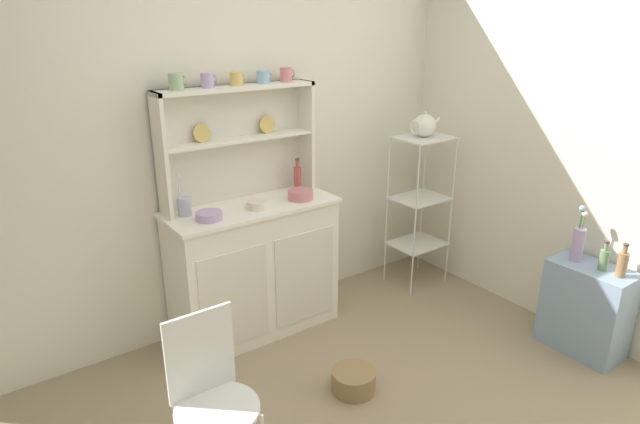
{
  "coord_description": "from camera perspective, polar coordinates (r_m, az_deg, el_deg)",
  "views": [
    {
      "loc": [
        -1.62,
        -1.45,
        1.99
      ],
      "look_at": [
        0.24,
        1.12,
        0.84
      ],
      "focal_mm": 30.14,
      "sensor_mm": 36.0,
      "label": 1
    }
  ],
  "objects": [
    {
      "name": "floor_basket",
      "position": [
        3.18,
        3.58,
        -17.43
      ],
      "size": [
        0.25,
        0.25,
        0.12
      ],
      "primitive_type": "cylinder",
      "color": "#93754C",
      "rests_on": "ground"
    },
    {
      "name": "utensil_jar",
      "position": [
        3.27,
        -14.22,
        0.66
      ],
      "size": [
        0.08,
        0.08,
        0.25
      ],
      "color": "#B2B7C6",
      "rests_on": "hutch_cabinet"
    },
    {
      "name": "cup_sky_3",
      "position": [
        3.41,
        -6.03,
        14.05
      ],
      "size": [
        0.1,
        0.08,
        0.08
      ],
      "color": "#8EB2D1",
      "rests_on": "hutch_shelf_unit"
    },
    {
      "name": "cup_lilac_1",
      "position": [
        3.24,
        -11.84,
        13.53
      ],
      "size": [
        0.09,
        0.08,
        0.09
      ],
      "color": "#B79ECC",
      "rests_on": "hutch_shelf_unit"
    },
    {
      "name": "flower_vase",
      "position": [
        3.65,
        25.75,
        -2.8
      ],
      "size": [
        0.07,
        0.07,
        0.35
      ],
      "color": "#B79ECC",
      "rests_on": "side_shelf_blue"
    },
    {
      "name": "porcelain_teapot",
      "position": [
        4.01,
        11.03,
        9.01
      ],
      "size": [
        0.26,
        0.17,
        0.19
      ],
      "color": "white",
      "rests_on": "bakers_rack"
    },
    {
      "name": "wall_back",
      "position": [
        3.55,
        -7.98,
        7.72
      ],
      "size": [
        3.84,
        0.05,
        2.5
      ],
      "primitive_type": "cube",
      "color": "silver",
      "rests_on": "ground"
    },
    {
      "name": "bowl_mixing_large",
      "position": [
        3.18,
        -11.7,
        -0.4
      ],
      "size": [
        0.15,
        0.15,
        0.05
      ],
      "primitive_type": "cylinder",
      "color": "#B79ECC",
      "rests_on": "hutch_cabinet"
    },
    {
      "name": "bakers_rack",
      "position": [
        4.14,
        10.58,
        1.91
      ],
      "size": [
        0.4,
        0.32,
        1.17
      ],
      "color": "silver",
      "rests_on": "ground"
    },
    {
      "name": "jam_bottle",
      "position": [
        3.62,
        -2.39,
        3.64
      ],
      "size": [
        0.05,
        0.05,
        0.22
      ],
      "color": "#B74C47",
      "rests_on": "hutch_cabinet"
    },
    {
      "name": "cup_sage_0",
      "position": [
        3.17,
        -15.01,
        13.23
      ],
      "size": [
        0.1,
        0.08,
        0.09
      ],
      "color": "#9EB78E",
      "rests_on": "hutch_shelf_unit"
    },
    {
      "name": "oil_bottle",
      "position": [
        3.61,
        27.91,
        -4.42
      ],
      "size": [
        0.05,
        0.05,
        0.19
      ],
      "color": "#6B8C60",
      "rests_on": "side_shelf_blue"
    },
    {
      "name": "cup_gold_2",
      "position": [
        3.32,
        -8.84,
        13.81
      ],
      "size": [
        0.09,
        0.08,
        0.08
      ],
      "color": "#DBB760",
      "rests_on": "hutch_shelf_unit"
    },
    {
      "name": "bowl_floral_medium",
      "position": [
        3.31,
        -6.69,
        0.76
      ],
      "size": [
        0.13,
        0.13,
        0.05
      ],
      "primitive_type": "cylinder",
      "color": "silver",
      "rests_on": "hutch_cabinet"
    },
    {
      "name": "wire_chair",
      "position": [
        2.43,
        -11.57,
        -17.97
      ],
      "size": [
        0.36,
        0.36,
        0.85
      ],
      "rotation": [
        0.0,
        0.0,
        -0.47
      ],
      "color": "white",
      "rests_on": "ground"
    },
    {
      "name": "bowl_cream_small",
      "position": [
        3.47,
        -2.09,
        1.85
      ],
      "size": [
        0.17,
        0.17,
        0.06
      ],
      "primitive_type": "cylinder",
      "color": "#D17A84",
      "rests_on": "hutch_cabinet"
    },
    {
      "name": "hutch_shelf_unit",
      "position": [
        3.41,
        -8.94,
        8.11
      ],
      "size": [
        1.02,
        0.18,
        0.72
      ],
      "color": "silver",
      "rests_on": "hutch_cabinet"
    },
    {
      "name": "side_shelf_blue",
      "position": [
        3.77,
        26.38,
        -9.18
      ],
      "size": [
        0.28,
        0.48,
        0.57
      ],
      "primitive_type": "cube",
      "color": "#849EBC",
      "rests_on": "ground"
    },
    {
      "name": "vinegar_bottle",
      "position": [
        3.56,
        29.43,
        -4.79
      ],
      "size": [
        0.06,
        0.06,
        0.21
      ],
      "color": "#99704C",
      "rests_on": "side_shelf_blue"
    },
    {
      "name": "cup_rose_4",
      "position": [
        3.5,
        -3.61,
        14.37
      ],
      "size": [
        0.09,
        0.08,
        0.09
      ],
      "color": "#D17A84",
      "rests_on": "hutch_shelf_unit"
    },
    {
      "name": "hutch_cabinet",
      "position": [
        3.55,
        -6.98,
        -5.89
      ],
      "size": [
        1.1,
        0.45,
        0.88
      ],
      "color": "white",
      "rests_on": "ground"
    },
    {
      "name": "wall_right",
      "position": [
        3.63,
        29.52,
        5.57
      ],
      "size": [
        0.05,
        3.84,
        2.5
      ],
      "primitive_type": "cube",
      "color": "silver",
      "rests_on": "ground"
    }
  ]
}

